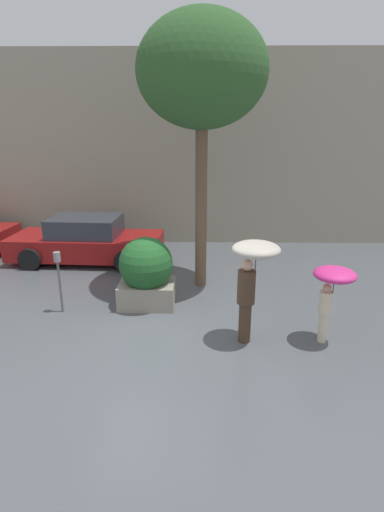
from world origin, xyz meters
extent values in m
plane|color=#51565B|center=(0.00, 0.00, 0.00)|extent=(40.00, 40.00, 0.00)
cube|color=#9E937F|center=(0.00, 6.50, 3.00)|extent=(18.00, 0.30, 6.00)
cube|color=gray|center=(-0.33, 1.33, 0.26)|extent=(1.20, 0.86, 0.53)
sphere|color=#1E5123|center=(-0.33, 1.33, 0.96)|extent=(1.15, 1.15, 1.15)
cylinder|color=#473323|center=(1.63, -0.19, 0.38)|extent=(0.22, 0.22, 0.76)
cylinder|color=#473323|center=(1.63, -0.19, 1.07)|extent=(0.32, 0.32, 0.60)
sphere|color=tan|center=(1.63, -0.19, 1.47)|extent=(0.21, 0.21, 0.21)
cylinder|color=#4C4C51|center=(1.77, -0.18, 1.42)|extent=(0.02, 0.02, 0.66)
ellipsoid|color=beige|center=(1.77, -0.18, 1.75)|extent=(0.83, 0.83, 0.27)
cylinder|color=beige|center=(3.04, -0.18, 0.27)|extent=(0.16, 0.16, 0.55)
cylinder|color=beige|center=(3.04, -0.18, 0.76)|extent=(0.23, 0.23, 0.43)
sphere|color=tan|center=(3.04, -0.18, 1.05)|extent=(0.15, 0.15, 0.15)
cylinder|color=#4C4C51|center=(3.15, -0.19, 1.05)|extent=(0.02, 0.02, 0.52)
ellipsoid|color=#E02D84|center=(3.15, -0.19, 1.31)|extent=(0.74, 0.74, 0.24)
cube|color=maroon|center=(-2.43, 4.32, 0.47)|extent=(4.34, 1.92, 0.61)
cube|color=#2D333D|center=(-2.43, 4.32, 1.04)|extent=(1.99, 1.54, 0.54)
cylinder|color=black|center=(-3.80, 3.55, 0.31)|extent=(0.62, 0.25, 0.61)
cylinder|color=black|center=(-3.70, 5.23, 0.31)|extent=(0.62, 0.25, 0.61)
cylinder|color=black|center=(-1.16, 3.40, 0.31)|extent=(0.62, 0.25, 0.61)
cylinder|color=black|center=(-1.07, 5.09, 0.31)|extent=(0.62, 0.25, 0.61)
cylinder|color=black|center=(-5.75, 5.92, 0.31)|extent=(0.62, 0.26, 0.61)
cylinder|color=brown|center=(0.84, 2.57, 2.04)|extent=(0.27, 0.27, 4.09)
ellipsoid|color=#2D5628|center=(0.84, 2.57, 4.87)|extent=(2.83, 2.83, 2.40)
cylinder|color=#595B60|center=(-2.09, 0.97, 0.56)|extent=(0.05, 0.05, 1.12)
cylinder|color=gray|center=(-2.09, 0.97, 1.22)|extent=(0.14, 0.14, 0.20)
camera|label=1|loc=(0.77, -6.68, 3.75)|focal=28.00mm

